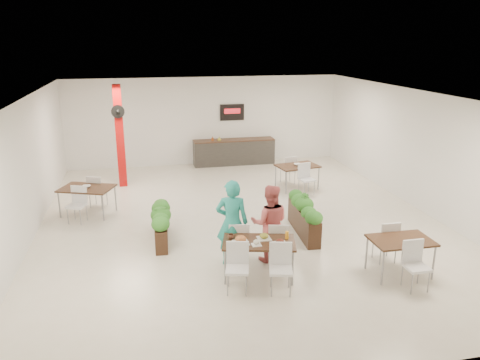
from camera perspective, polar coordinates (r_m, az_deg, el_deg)
The scene contains 12 objects.
ground at distance 12.10m, azimuth 0.05°, elevation -5.04°, with size 12.00×12.00×0.00m, color beige.
room_shell at distance 11.51m, azimuth 0.05°, elevation 4.27°, with size 10.10×12.10×3.22m.
red_column at distance 15.04m, azimuth -14.43°, elevation 5.32°, with size 0.40×0.41×3.20m.
service_counter at distance 17.44m, azimuth -0.75°, elevation 3.53°, with size 3.00×0.64×2.20m.
main_table at distance 9.19m, azimuth 2.26°, elevation -8.14°, with size 1.58×1.87×0.92m.
diner_man at distance 9.58m, azimuth -0.97°, elevation -5.23°, with size 0.67×0.44×1.83m, color teal.
diner_woman at distance 9.79m, azimuth 3.64°, elevation -5.28°, with size 0.81×0.63×1.67m, color #DB6261.
planter_left at distance 10.96m, azimuth -9.59°, elevation -4.96°, with size 0.48×1.71×0.89m.
planter_right at distance 11.29m, azimuth 7.80°, elevation -4.14°, with size 0.51×1.95×1.02m.
side_table_a at distance 13.02m, azimuth -18.15°, elevation -1.33°, with size 1.57×1.66×0.92m.
side_table_b at distance 14.63m, azimuth 6.99°, elevation 1.36°, with size 1.38×1.67×0.92m.
side_table_c at distance 9.80m, azimuth 19.00°, elevation -7.53°, with size 1.20×1.63×0.92m.
Camera 1 is at (-2.42, -10.96, 4.52)m, focal length 35.00 mm.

